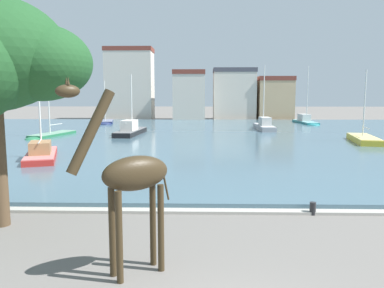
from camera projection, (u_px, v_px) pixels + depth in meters
harbor_water at (208, 136)px, 41.86m from camera, size 79.54×53.65×0.29m
quay_edge_coping at (219, 211)px, 15.02m from camera, size 79.54×0.50×0.12m
giraffe_statue at (130, 178)px, 9.54m from camera, size 2.56×2.03×5.03m
sailboat_red at (42, 154)px, 26.54m from camera, size 4.09×7.57×9.63m
sailboat_navy at (105, 123)px, 59.04m from camera, size 3.53×7.23×6.84m
sailboat_grey at (263, 127)px, 48.69m from camera, size 1.81×8.68×8.40m
sailboat_teal at (306, 122)px, 59.05m from camera, size 2.09×9.80×9.04m
sailboat_black at (132, 131)px, 42.63m from camera, size 2.48×9.17×6.89m
sailboat_yellow at (362, 140)px, 35.95m from camera, size 3.19×7.86×6.98m
sailboat_green at (49, 136)px, 40.26m from camera, size 3.14×7.86×6.88m
mooring_bollard at (313, 209)px, 14.76m from camera, size 0.24×0.24×0.50m
townhouse_corner_house at (130, 84)px, 72.00m from camera, size 8.90×5.36×13.46m
townhouse_end_terrace at (189, 95)px, 70.32m from camera, size 5.81×7.58×9.11m
townhouse_narrow_midrow at (234, 94)px, 71.84m from camera, size 7.95×5.75×9.62m
townhouse_tall_gabled at (274, 98)px, 71.74m from camera, size 6.51×6.60×8.06m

